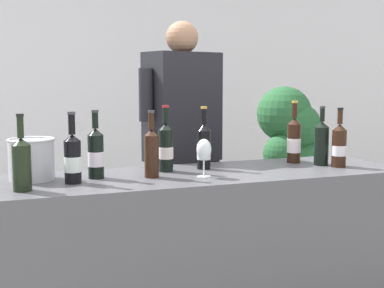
% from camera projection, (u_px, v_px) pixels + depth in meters
% --- Properties ---
extents(wall_back, '(8.00, 0.10, 2.80)m').
position_uv_depth(wall_back, '(91.00, 77.00, 5.00)').
color(wall_back, white).
rests_on(wall_back, ground_plane).
extents(counter, '(2.32, 0.61, 0.92)m').
position_uv_depth(counter, '(180.00, 264.00, 2.70)').
color(counter, '#4C4C51').
rests_on(counter, ground_plane).
extents(wine_bottle_0, '(0.07, 0.07, 0.32)m').
position_uv_depth(wine_bottle_0, '(152.00, 152.00, 2.56)').
color(wine_bottle_0, black).
rests_on(wine_bottle_0, counter).
extents(wine_bottle_1, '(0.08, 0.08, 0.32)m').
position_uv_depth(wine_bottle_1, '(339.00, 145.00, 2.86)').
color(wine_bottle_1, black).
rests_on(wine_bottle_1, counter).
extents(wine_bottle_2, '(0.08, 0.08, 0.33)m').
position_uv_depth(wine_bottle_2, '(22.00, 162.00, 2.25)').
color(wine_bottle_2, black).
rests_on(wine_bottle_2, counter).
extents(wine_bottle_3, '(0.08, 0.08, 0.32)m').
position_uv_depth(wine_bottle_3, '(322.00, 142.00, 2.91)').
color(wine_bottle_3, black).
rests_on(wine_bottle_3, counter).
extents(wine_bottle_4, '(0.08, 0.08, 0.34)m').
position_uv_depth(wine_bottle_4, '(166.00, 147.00, 2.72)').
color(wine_bottle_4, black).
rests_on(wine_bottle_4, counter).
extents(wine_bottle_5, '(0.07, 0.07, 0.33)m').
position_uv_depth(wine_bottle_5, '(204.00, 146.00, 2.79)').
color(wine_bottle_5, black).
rests_on(wine_bottle_5, counter).
extents(wine_bottle_6, '(0.08, 0.08, 0.35)m').
position_uv_depth(wine_bottle_6, '(294.00, 140.00, 3.00)').
color(wine_bottle_6, black).
rests_on(wine_bottle_6, counter).
extents(wine_bottle_7, '(0.08, 0.08, 0.33)m').
position_uv_depth(wine_bottle_7, '(73.00, 158.00, 2.41)').
color(wine_bottle_7, black).
rests_on(wine_bottle_7, counter).
extents(wine_bottle_8, '(0.08, 0.08, 0.33)m').
position_uv_depth(wine_bottle_8, '(96.00, 153.00, 2.53)').
color(wine_bottle_8, black).
rests_on(wine_bottle_8, counter).
extents(wine_glass, '(0.07, 0.07, 0.19)m').
position_uv_depth(wine_glass, '(204.00, 151.00, 2.56)').
color(wine_glass, silver).
rests_on(wine_glass, counter).
extents(ice_bucket, '(0.22, 0.22, 0.20)m').
position_uv_depth(ice_bucket, '(32.00, 159.00, 2.49)').
color(ice_bucket, silver).
rests_on(ice_bucket, counter).
extents(person_server, '(0.57, 0.35, 1.73)m').
position_uv_depth(person_server, '(182.00, 169.00, 3.24)').
color(person_server, black).
rests_on(person_server, ground_plane).
extents(potted_shrub, '(0.54, 0.52, 1.33)m').
position_uv_depth(potted_shrub, '(291.00, 150.00, 4.20)').
color(potted_shrub, brown).
rests_on(potted_shrub, ground_plane).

